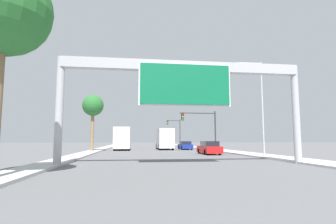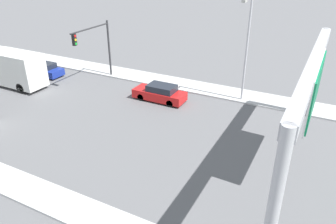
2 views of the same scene
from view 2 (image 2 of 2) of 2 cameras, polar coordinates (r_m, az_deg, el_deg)
name	(u,v)px [view 2 (image 2 of 2)]	position (r m, az deg, el deg)	size (l,w,h in m)	color
sign_gantry	(311,85)	(19.47, 23.70, 4.29)	(16.90, 0.73, 7.10)	#B2B2B7
car_mid_left	(160,93)	(29.26, -1.41, 3.31)	(1.81, 4.73, 1.51)	red
car_far_right	(43,69)	(37.92, -20.98, 6.95)	(1.81, 4.65, 1.41)	navy
truck_box_secondary	(13,69)	(35.59, -25.42, 6.77)	(2.43, 7.39, 3.47)	white
traffic_light_near_intersection	(97,42)	(33.52, -12.23, 11.77)	(5.43, 0.32, 5.87)	#2D2D30
street_lamp_right	(247,43)	(28.22, 13.51, 11.68)	(2.66, 0.28, 9.12)	#B2B2B7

